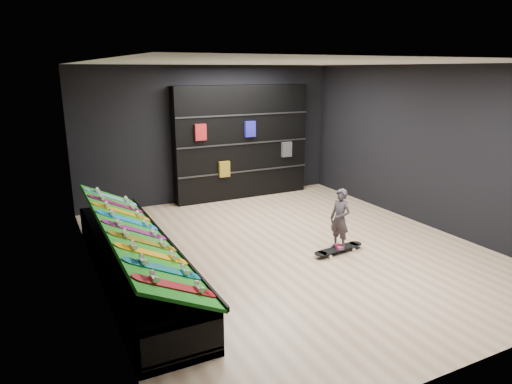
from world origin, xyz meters
name	(u,v)px	position (x,y,z in m)	size (l,w,h in m)	color
floor	(288,249)	(0.00, 0.00, 0.00)	(6.00, 7.00, 0.01)	tan
ceiling	(292,63)	(0.00, 0.00, 3.00)	(6.00, 7.00, 0.01)	white
wall_back	(210,134)	(0.00, 3.50, 1.50)	(6.00, 0.02, 3.00)	black
wall_front	(484,227)	(0.00, -3.50, 1.50)	(6.00, 0.02, 3.00)	black
wall_left	(92,181)	(-3.00, 0.00, 1.50)	(0.02, 7.00, 3.00)	black
wall_right	(427,147)	(3.00, 0.00, 1.50)	(0.02, 7.00, 3.00)	black
display_rack	(133,263)	(-2.55, 0.00, 0.25)	(0.90, 4.50, 0.50)	black
turf_ramp	(135,232)	(-2.50, 0.00, 0.71)	(1.00, 4.50, 0.04)	#0F630F
back_shelving	(242,142)	(0.70, 3.32, 1.29)	(3.21, 0.37, 2.57)	black
floor_skateboard	(338,251)	(0.65, -0.52, 0.04)	(0.98, 0.22, 0.09)	black
child	(340,231)	(0.65, -0.52, 0.39)	(0.23, 0.16, 0.60)	black
display_board_0	(176,286)	(-2.49, -1.90, 0.74)	(0.98, 0.22, 0.09)	red
display_board_1	(163,269)	(-2.49, -1.42, 0.74)	(0.98, 0.22, 0.09)	#0C8C99
display_board_2	(153,254)	(-2.49, -0.95, 0.74)	(0.98, 0.22, 0.09)	yellow
display_board_3	(143,241)	(-2.49, -0.48, 0.74)	(0.98, 0.22, 0.09)	yellow
display_board_4	(135,230)	(-2.49, 0.00, 0.74)	(0.98, 0.22, 0.09)	#2626BF
display_board_5	(128,220)	(-2.49, 0.48, 0.74)	(0.98, 0.22, 0.09)	blue
display_board_6	(122,212)	(-2.49, 0.95, 0.74)	(0.98, 0.22, 0.09)	orange
display_board_7	(116,204)	(-2.49, 1.42, 0.74)	(0.98, 0.22, 0.09)	#E5198C
display_board_8	(111,197)	(-2.49, 1.90, 0.74)	(0.98, 0.22, 0.09)	#0CB2E5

